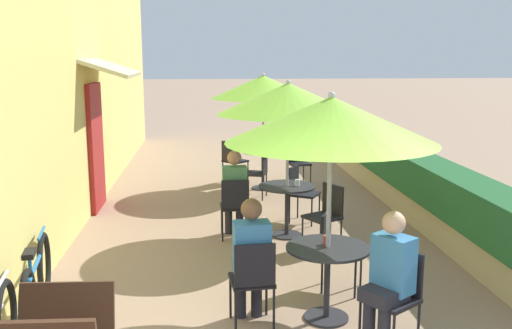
{
  "coord_description": "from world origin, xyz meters",
  "views": [
    {
      "loc": [
        -0.56,
        -2.97,
        2.55
      ],
      "look_at": [
        0.15,
        5.06,
        1.0
      ],
      "focal_mm": 40.0,
      "sensor_mm": 36.0,
      "label": 1
    }
  ],
  "objects": [
    {
      "name": "patio_umbrella_far",
      "position": [
        0.52,
        7.77,
        1.96
      ],
      "size": [
        1.97,
        1.97,
        2.22
      ],
      "color": "#B7B7BC",
      "rests_on": "ground_plane"
    },
    {
      "name": "planter_hedge",
      "position": [
        2.75,
        7.21,
        0.54
      ],
      "size": [
        0.6,
        13.62,
        1.01
      ],
      "color": "tan",
      "rests_on": "ground_plane"
    },
    {
      "name": "cafe_chair_near_back",
      "position": [
        -0.15,
        2.03,
        0.52
      ],
      "size": [
        0.43,
        0.43,
        0.87
      ],
      "rotation": [
        0.0,
        0.0,
        12.66
      ],
      "color": "black",
      "rests_on": "ground_plane"
    },
    {
      "name": "cafe_chair_mid_left",
      "position": [
        -0.18,
        4.72,
        0.52
      ],
      "size": [
        0.4,
        0.4,
        0.87
      ],
      "rotation": [
        0.0,
        0.0,
        6.29
      ],
      "color": "black",
      "rests_on": "ground_plane"
    },
    {
      "name": "coffee_cup_far",
      "position": [
        0.53,
        7.86,
        0.78
      ],
      "size": [
        0.07,
        0.07,
        0.09
      ],
      "color": "white",
      "rests_on": "patio_table_far"
    },
    {
      "name": "patio_table_far",
      "position": [
        0.52,
        7.77,
        0.55
      ],
      "size": [
        0.81,
        0.81,
        0.74
      ],
      "color": "#28282D",
      "rests_on": "ground_plane"
    },
    {
      "name": "cafe_chair_far_right",
      "position": [
        0.38,
        7.03,
        0.52
      ],
      "size": [
        0.5,
        0.5,
        0.87
      ],
      "rotation": [
        0.0,
        0.0,
        7.55
      ],
      "color": "black",
      "rests_on": "ground_plane"
    },
    {
      "name": "cafe_chair_near_left",
      "position": [
        1.08,
        1.6,
        0.52
      ],
      "size": [
        0.56,
        0.56,
        0.87
      ],
      "rotation": [
        0.0,
        0.0,
        8.47
      ],
      "color": "black",
      "rests_on": "ground_plane"
    },
    {
      "name": "coffee_cup_mid",
      "position": [
        0.71,
        4.78,
        0.78
      ],
      "size": [
        0.07,
        0.07,
        0.09
      ],
      "color": "white",
      "rests_on": "patio_table_mid"
    },
    {
      "name": "cafe_chair_mid_back",
      "position": [
        0.87,
        5.49,
        0.52
      ],
      "size": [
        0.55,
        0.55,
        0.87
      ],
      "rotation": [
        0.0,
        0.0,
        10.48
      ],
      "color": "black",
      "rests_on": "ground_plane"
    },
    {
      "name": "cafe_chair_mid_right",
      "position": [
        1.01,
        4.2,
        0.52
      ],
      "size": [
        0.55,
        0.55,
        0.87
      ],
      "rotation": [
        0.0,
        0.0,
        8.38
      ],
      "color": "black",
      "rests_on": "ground_plane"
    },
    {
      "name": "cafe_chair_far_left",
      "position": [
        -0.04,
        8.26,
        0.52
      ],
      "size": [
        0.57,
        0.57,
        0.87
      ],
      "rotation": [
        0.0,
        0.0,
        5.46
      ],
      "color": "black",
      "rests_on": "ground_plane"
    },
    {
      "name": "cafe_chair_far_back",
      "position": [
        1.23,
        8.01,
        0.52
      ],
      "size": [
        0.48,
        0.48,
        0.87
      ],
      "rotation": [
        0.0,
        0.0,
        9.65
      ],
      "color": "black",
      "rests_on": "ground_plane"
    },
    {
      "name": "patio_umbrella_near",
      "position": [
        0.59,
        2.17,
        1.96
      ],
      "size": [
        1.97,
        1.97,
        2.22
      ],
      "color": "#B7B7BC",
      "rests_on": "ground_plane"
    },
    {
      "name": "seated_patron_mid_left",
      "position": [
        -0.18,
        4.83,
        0.69
      ],
      "size": [
        0.34,
        0.4,
        1.25
      ],
      "rotation": [
        0.0,
        0.0,
        6.29
      ],
      "color": "#23232D",
      "rests_on": "ground_plane"
    },
    {
      "name": "coffee_cup_near",
      "position": [
        0.59,
        2.24,
        0.78
      ],
      "size": [
        0.07,
        0.07,
        0.09
      ],
      "color": "#B73D3D",
      "rests_on": "patio_table_near"
    },
    {
      "name": "cafe_facade_wall",
      "position": [
        -2.54,
        7.17,
        2.09
      ],
      "size": [
        0.98,
        14.62,
        4.2
      ],
      "color": "#E0CC6B",
      "rests_on": "ground_plane"
    },
    {
      "name": "patio_table_mid",
      "position": [
        0.57,
        4.8,
        0.55
      ],
      "size": [
        0.81,
        0.81,
        0.74
      ],
      "color": "#28282D",
      "rests_on": "ground_plane"
    },
    {
      "name": "patio_table_near",
      "position": [
        0.59,
        2.17,
        0.55
      ],
      "size": [
        0.81,
        0.81,
        0.74
      ],
      "color": "#28282D",
      "rests_on": "ground_plane"
    },
    {
      "name": "cafe_chair_near_right",
      "position": [
        0.83,
        2.88,
        0.52
      ],
      "size": [
        0.53,
        0.53,
        0.87
      ],
      "rotation": [
        0.0,
        0.0,
        10.56
      ],
      "color": "black",
      "rests_on": "ground_plane"
    },
    {
      "name": "seated_patron_near_back",
      "position": [
        -0.16,
        2.14,
        0.69
      ],
      "size": [
        0.36,
        0.43,
        1.25
      ],
      "rotation": [
        0.0,
        0.0,
        12.66
      ],
      "color": "#23232D",
      "rests_on": "ground_plane"
    },
    {
      "name": "seated_patron_near_left",
      "position": [
        0.99,
        1.54,
        0.69
      ],
      "size": [
        0.51,
        0.49,
        1.25
      ],
      "rotation": [
        0.0,
        0.0,
        8.47
      ],
      "color": "#23232D",
      "rests_on": "ground_plane"
    },
    {
      "name": "patio_umbrella_mid",
      "position": [
        0.57,
        4.8,
        1.96
      ],
      "size": [
        1.97,
        1.97,
        2.22
      ],
      "color": "#B7B7BC",
      "rests_on": "ground_plane"
    },
    {
      "name": "bicycle_second",
      "position": [
        -2.23,
        2.44,
        0.36
      ],
      "size": [
        0.31,
        1.77,
        0.79
      ],
      "rotation": [
        0.0,
        0.0,
        0.14
      ],
      "color": "black",
      "rests_on": "ground_plane"
    }
  ]
}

